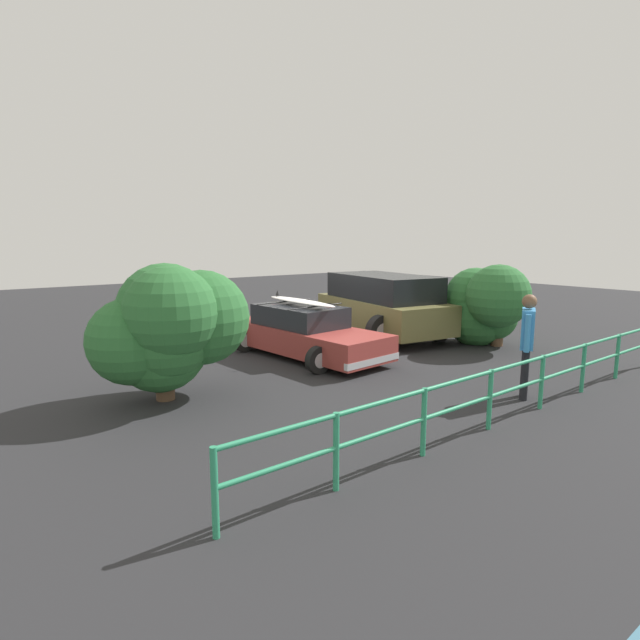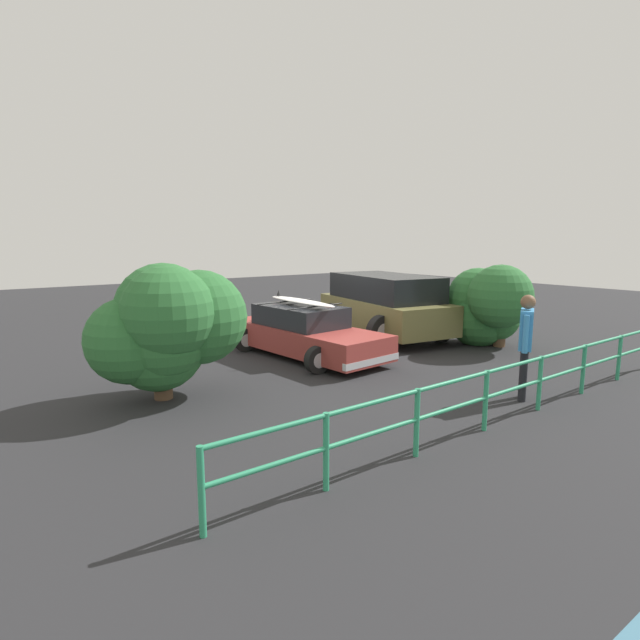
{
  "view_description": "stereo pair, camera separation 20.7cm",
  "coord_description": "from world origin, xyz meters",
  "px_view_note": "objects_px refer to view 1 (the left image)",
  "views": [
    {
      "loc": [
        7.55,
        9.99,
        2.77
      ],
      "look_at": [
        0.77,
        1.18,
        0.95
      ],
      "focal_mm": 28.0,
      "sensor_mm": 36.0,
      "label": 1
    },
    {
      "loc": [
        7.38,
        10.11,
        2.77
      ],
      "look_at": [
        0.77,
        1.18,
        0.95
      ],
      "focal_mm": 28.0,
      "sensor_mm": 36.0,
      "label": 2
    }
  ],
  "objects_px": {
    "person_bystander": "(527,337)",
    "bush_near_left": "(169,327)",
    "bush_near_right": "(484,305)",
    "sedan_car": "(303,332)",
    "suv_car": "(382,305)"
  },
  "relations": [
    {
      "from": "sedan_car",
      "to": "person_bystander",
      "type": "relative_size",
      "value": 2.47
    },
    {
      "from": "person_bystander",
      "to": "bush_near_left",
      "type": "bearing_deg",
      "value": -36.15
    },
    {
      "from": "suv_car",
      "to": "bush_near_right",
      "type": "bearing_deg",
      "value": 118.93
    },
    {
      "from": "suv_car",
      "to": "bush_near_right",
      "type": "height_order",
      "value": "bush_near_right"
    },
    {
      "from": "person_bystander",
      "to": "bush_near_right",
      "type": "xyz_separation_m",
      "value": [
        -3.26,
        -3.09,
        -0.05
      ]
    },
    {
      "from": "suv_car",
      "to": "bush_near_left",
      "type": "bearing_deg",
      "value": 15.21
    },
    {
      "from": "suv_car",
      "to": "person_bystander",
      "type": "bearing_deg",
      "value": 70.58
    },
    {
      "from": "bush_near_left",
      "to": "person_bystander",
      "type": "bearing_deg",
      "value": 143.85
    },
    {
      "from": "sedan_car",
      "to": "person_bystander",
      "type": "xyz_separation_m",
      "value": [
        -1.2,
        4.95,
        0.53
      ]
    },
    {
      "from": "sedan_car",
      "to": "bush_near_left",
      "type": "distance_m",
      "value": 4.05
    },
    {
      "from": "sedan_car",
      "to": "bush_near_right",
      "type": "bearing_deg",
      "value": 157.32
    },
    {
      "from": "sedan_car",
      "to": "bush_near_left",
      "type": "height_order",
      "value": "bush_near_left"
    },
    {
      "from": "person_bystander",
      "to": "bush_near_left",
      "type": "xyz_separation_m",
      "value": [
        4.95,
        -3.62,
        0.2
      ]
    },
    {
      "from": "person_bystander",
      "to": "bush_near_right",
      "type": "height_order",
      "value": "bush_near_right"
    },
    {
      "from": "suv_car",
      "to": "bush_near_right",
      "type": "xyz_separation_m",
      "value": [
        -1.32,
        2.4,
        0.12
      ]
    }
  ]
}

